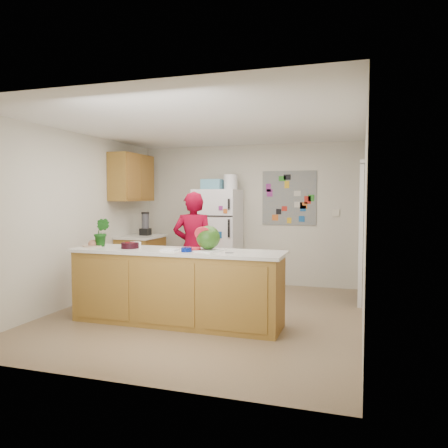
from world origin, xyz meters
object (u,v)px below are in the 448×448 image
(refrigerator, at_px, (218,238))
(person, at_px, (193,248))
(watermelon, at_px, (208,238))
(cherry_bowl, at_px, (130,245))

(refrigerator, bearing_deg, person, -86.94)
(person, bearing_deg, refrigerator, -101.79)
(watermelon, height_order, cherry_bowl, watermelon)
(watermelon, relative_size, cherry_bowl, 1.31)
(refrigerator, xyz_separation_m, cherry_bowl, (-0.38, -2.41, 0.11))
(cherry_bowl, bearing_deg, refrigerator, 81.07)
(refrigerator, relative_size, watermelon, 5.85)
(person, xyz_separation_m, watermelon, (0.57, -0.96, 0.25))
(refrigerator, distance_m, watermelon, 2.42)
(refrigerator, height_order, watermelon, refrigerator)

